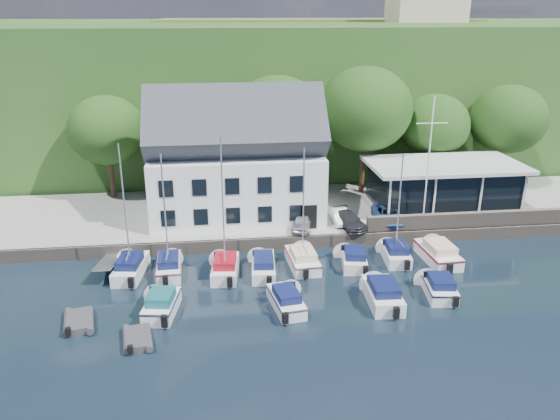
% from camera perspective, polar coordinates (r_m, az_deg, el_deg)
% --- Properties ---
extents(ground, '(180.00, 180.00, 0.00)m').
position_cam_1_polar(ground, '(33.69, 9.24, -11.32)').
color(ground, black).
rests_on(ground, ground).
extents(quay, '(60.00, 13.00, 1.00)m').
position_cam_1_polar(quay, '(48.86, 3.72, -0.25)').
color(quay, gray).
rests_on(quay, ground).
extents(quay_face, '(60.00, 0.30, 1.00)m').
position_cam_1_polar(quay_face, '(42.95, 5.30, -3.22)').
color(quay_face, '#645A50').
rests_on(quay_face, ground).
extents(hillside, '(160.00, 75.00, 16.00)m').
position_cam_1_polar(hillside, '(90.44, -1.48, 14.03)').
color(hillside, '#284F1D').
rests_on(hillside, ground).
extents(field_patch, '(50.00, 30.00, 0.30)m').
position_cam_1_polar(field_patch, '(98.96, 2.88, 19.25)').
color(field_patch, '#5B6D36').
rests_on(field_patch, hillside).
extents(harbor_building, '(14.40, 8.20, 8.70)m').
position_cam_1_polar(harbor_building, '(45.66, -4.61, 4.67)').
color(harbor_building, white).
rests_on(harbor_building, quay).
extents(club_pavilion, '(13.20, 7.20, 4.10)m').
position_cam_1_polar(club_pavilion, '(49.88, 16.64, 2.46)').
color(club_pavilion, black).
rests_on(club_pavilion, quay).
extents(seawall, '(18.00, 0.50, 1.20)m').
position_cam_1_polar(seawall, '(46.83, 19.75, -0.91)').
color(seawall, '#645A50').
rests_on(seawall, quay).
extents(gangway, '(1.20, 6.00, 1.40)m').
position_cam_1_polar(gangway, '(41.18, -17.28, -5.92)').
color(gangway, silver).
rests_on(gangway, ground).
extents(car_silver, '(2.36, 3.84, 1.22)m').
position_cam_1_polar(car_silver, '(43.53, 2.34, -1.24)').
color(car_silver, '#A3A4A8').
rests_on(car_silver, quay).
extents(car_white, '(1.30, 3.47, 1.13)m').
position_cam_1_polar(car_white, '(45.23, 6.26, -0.58)').
color(car_white, white).
rests_on(car_white, quay).
extents(car_dgrey, '(2.41, 4.29, 1.17)m').
position_cam_1_polar(car_dgrey, '(44.32, 7.22, -1.03)').
color(car_dgrey, '#28282C').
rests_on(car_dgrey, quay).
extents(car_blue, '(1.75, 3.99, 1.34)m').
position_cam_1_polar(car_blue, '(45.82, 11.26, -0.44)').
color(car_blue, '#2D518B').
rests_on(car_blue, quay).
extents(flagpole, '(2.51, 0.20, 10.45)m').
position_cam_1_polar(flagpole, '(44.49, 15.24, 4.78)').
color(flagpole, white).
rests_on(flagpole, quay).
extents(tree_0, '(6.91, 6.91, 9.45)m').
position_cam_1_polar(tree_0, '(52.48, -17.48, 6.25)').
color(tree_0, '#193810').
rests_on(tree_0, quay).
extents(tree_1, '(6.91, 6.91, 9.44)m').
position_cam_1_polar(tree_1, '(51.52, -10.18, 6.61)').
color(tree_1, '#193810').
rests_on(tree_1, quay).
extents(tree_2, '(8.17, 8.17, 11.17)m').
position_cam_1_polar(tree_2, '(50.25, -0.25, 7.60)').
color(tree_2, '#193810').
rests_on(tree_2, quay).
extents(tree_3, '(8.66, 8.66, 11.84)m').
position_cam_1_polar(tree_3, '(52.01, 8.79, 8.17)').
color(tree_3, '#193810').
rests_on(tree_3, quay).
extents(tree_4, '(6.68, 6.68, 9.13)m').
position_cam_1_polar(tree_4, '(55.29, 15.70, 6.92)').
color(tree_4, '#193810').
rests_on(tree_4, quay).
extents(tree_5, '(7.29, 7.29, 9.96)m').
position_cam_1_polar(tree_5, '(57.74, 22.53, 7.10)').
color(tree_5, '#193810').
rests_on(tree_5, quay).
extents(boat_r1_0, '(2.68, 6.35, 9.06)m').
position_cam_1_polar(boat_r1_0, '(38.20, -15.86, -0.43)').
color(boat_r1_0, white).
rests_on(boat_r1_0, ground).
extents(boat_r1_1, '(2.03, 5.83, 8.90)m').
position_cam_1_polar(boat_r1_1, '(37.79, -11.92, -0.44)').
color(boat_r1_1, white).
rests_on(boat_r1_1, ground).
extents(boat_r1_2, '(2.49, 5.98, 8.93)m').
position_cam_1_polar(boat_r1_2, '(36.95, -5.95, -0.55)').
color(boat_r1_2, white).
rests_on(boat_r1_2, ground).
extents(boat_r1_3, '(2.21, 6.38, 1.37)m').
position_cam_1_polar(boat_r1_3, '(38.61, -1.77, -5.61)').
color(boat_r1_3, white).
rests_on(boat_r1_3, ground).
extents(boat_r1_4, '(2.42, 6.06, 8.59)m').
position_cam_1_polar(boat_r1_4, '(38.14, 2.45, -0.06)').
color(boat_r1_4, white).
rests_on(boat_r1_4, ground).
extents(boat_r1_5, '(2.67, 5.35, 1.36)m').
position_cam_1_polar(boat_r1_5, '(39.96, 7.74, -4.88)').
color(boat_r1_5, white).
rests_on(boat_r1_5, ground).
extents(boat_r1_6, '(2.34, 5.45, 8.84)m').
position_cam_1_polar(boat_r1_6, '(39.95, 12.36, 0.61)').
color(boat_r1_6, white).
rests_on(boat_r1_6, ground).
extents(boat_r1_7, '(2.51, 6.54, 1.50)m').
position_cam_1_polar(boat_r1_7, '(42.00, 16.18, -4.15)').
color(boat_r1_7, white).
rests_on(boat_r1_7, ground).
extents(boat_r2_0, '(2.68, 5.31, 1.52)m').
position_cam_1_polar(boat_r2_0, '(34.38, -12.29, -9.39)').
color(boat_r2_0, white).
rests_on(boat_r2_0, ground).
extents(boat_r2_2, '(2.56, 5.67, 1.38)m').
position_cam_1_polar(boat_r2_2, '(34.21, 0.64, -9.18)').
color(boat_r2_2, white).
rests_on(boat_r2_2, ground).
extents(boat_r2_3, '(2.38, 6.24, 1.51)m').
position_cam_1_polar(boat_r2_3, '(35.41, 10.68, -8.35)').
color(boat_r2_3, white).
rests_on(boat_r2_3, ground).
extents(boat_r2_4, '(2.60, 5.30, 1.38)m').
position_cam_1_polar(boat_r2_4, '(37.16, 16.31, -7.54)').
color(boat_r2_4, white).
rests_on(boat_r2_4, ground).
extents(dinghy_0, '(2.33, 3.24, 0.68)m').
position_cam_1_polar(dinghy_0, '(34.70, -20.29, -10.75)').
color(dinghy_0, '#35363A').
rests_on(dinghy_0, ground).
extents(dinghy_1, '(2.07, 2.95, 0.63)m').
position_cam_1_polar(dinghy_1, '(32.14, -14.68, -12.77)').
color(dinghy_1, '#35363A').
rests_on(dinghy_1, ground).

